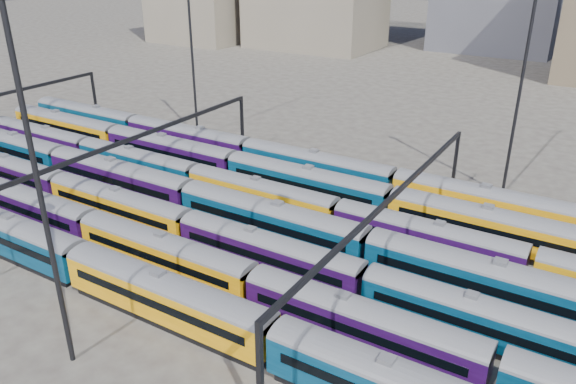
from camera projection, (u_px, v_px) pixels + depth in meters
The scene contains 13 objects.
ground at pixel (290, 247), 55.13m from camera, with size 500.00×500.00×0.00m, color #3C3632.
rake_0 at pixel (274, 336), 38.72m from camera, with size 118.64×2.89×4.87m.
rake_1 at pixel (253, 282), 45.15m from camera, with size 113.71×2.78×4.66m.
rake_2 at pixel (119, 203), 58.80m from camera, with size 130.57×2.73×4.58m.
rake_3 at pixel (271, 217), 55.10m from camera, with size 145.34×3.04×5.11m.
rake_4 at pixel (337, 212), 56.84m from camera, with size 111.21×2.72×4.55m.
rake_5 at pixel (306, 180), 63.72m from camera, with size 101.73×2.98×5.02m.
rake_6 at pixel (316, 164), 68.32m from camera, with size 101.36×2.97×5.00m.
gantry_1 at pixel (135, 147), 61.85m from camera, with size 0.35×40.35×8.03m.
gantry_2 at pixel (391, 208), 47.60m from camera, with size 0.35×40.35×8.03m.
mast_1 at pixel (191, 44), 80.80m from camera, with size 1.40×0.50×25.60m.
mast_2 at pixel (37, 181), 34.65m from camera, with size 1.40×0.50×25.60m.
mast_3 at pixel (522, 77), 60.98m from camera, with size 1.40×0.50×25.60m.
Camera 1 is at (24.84, -41.16, 27.52)m, focal length 35.00 mm.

